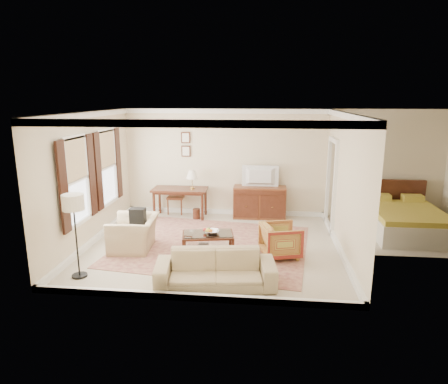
% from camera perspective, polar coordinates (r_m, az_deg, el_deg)
% --- Properties ---
extents(room_shell, '(5.51, 5.01, 2.91)m').
position_cam_1_polar(room_shell, '(8.35, -1.60, 8.40)').
color(room_shell, beige).
rests_on(room_shell, ground).
extents(annex_bedroom, '(3.00, 2.70, 2.90)m').
position_cam_1_polar(annex_bedroom, '(10.39, 24.85, -3.84)').
color(annex_bedroom, beige).
rests_on(annex_bedroom, ground).
extents(window_front, '(0.12, 1.56, 1.80)m').
position_cam_1_polar(window_front, '(8.61, -20.31, 1.52)').
color(window_front, '#CCB284').
rests_on(window_front, room_shell).
extents(window_rear, '(0.12, 1.56, 1.80)m').
position_cam_1_polar(window_rear, '(10.05, -16.33, 3.43)').
color(window_rear, '#CCB284').
rests_on(window_rear, room_shell).
extents(doorway, '(0.10, 1.12, 2.25)m').
position_cam_1_polar(doorway, '(10.10, 15.05, 0.82)').
color(doorway, white).
rests_on(doorway, room_shell).
extents(rug, '(4.46, 3.96, 0.01)m').
position_cam_1_polar(rug, '(8.91, -1.66, -7.61)').
color(rug, maroon).
rests_on(rug, room_shell).
extents(writing_desk, '(1.46, 0.73, 0.80)m').
position_cam_1_polar(writing_desk, '(10.83, -6.31, -0.05)').
color(writing_desk, '#4B2215').
rests_on(writing_desk, room_shell).
extents(desk_chair, '(0.50, 0.50, 1.05)m').
position_cam_1_polar(desk_chair, '(11.24, -6.89, -0.42)').
color(desk_chair, brown).
rests_on(desk_chair, room_shell).
extents(desk_lamp, '(0.32, 0.32, 0.50)m').
position_cam_1_polar(desk_lamp, '(10.68, -4.58, 1.78)').
color(desk_lamp, silver).
rests_on(desk_lamp, writing_desk).
extents(framed_prints, '(0.25, 0.04, 0.68)m').
position_cam_1_polar(framed_prints, '(11.01, -5.48, 6.81)').
color(framed_prints, '#4B2215').
rests_on(framed_prints, room_shell).
extents(sideboard, '(1.40, 0.54, 0.86)m').
position_cam_1_polar(sideboard, '(10.81, 5.11, -1.46)').
color(sideboard, brown).
rests_on(sideboard, room_shell).
extents(tv, '(0.93, 0.53, 0.12)m').
position_cam_1_polar(tv, '(10.60, 5.20, 3.18)').
color(tv, black).
rests_on(tv, sideboard).
extents(coffee_table, '(1.15, 0.79, 0.45)m').
position_cam_1_polar(coffee_table, '(8.37, -2.32, -6.59)').
color(coffee_table, '#4B2215').
rests_on(coffee_table, room_shell).
extents(fruit_bowl, '(0.42, 0.42, 0.10)m').
position_cam_1_polar(fruit_bowl, '(8.29, -1.71, -5.62)').
color(fruit_bowl, silver).
rests_on(fruit_bowl, coffee_table).
extents(book_a, '(0.28, 0.05, 0.38)m').
position_cam_1_polar(book_a, '(8.47, -3.72, -7.56)').
color(book_a, brown).
rests_on(book_a, coffee_table).
extents(book_b, '(0.27, 0.14, 0.38)m').
position_cam_1_polar(book_b, '(8.34, -1.01, -7.91)').
color(book_b, brown).
rests_on(book_b, coffee_table).
extents(striped_armchair, '(0.87, 0.90, 0.76)m').
position_cam_1_polar(striped_armchair, '(8.28, 8.10, -6.66)').
color(striped_armchair, maroon).
rests_on(striped_armchair, room_shell).
extents(club_armchair, '(0.78, 1.13, 0.95)m').
position_cam_1_polar(club_armchair, '(8.78, -12.80, -5.03)').
color(club_armchair, tan).
rests_on(club_armchair, room_shell).
extents(backpack, '(0.25, 0.34, 0.40)m').
position_cam_1_polar(backpack, '(8.77, -12.22, -3.32)').
color(backpack, black).
rests_on(backpack, club_armchair).
extents(sofa, '(2.13, 0.86, 0.81)m').
position_cam_1_polar(sofa, '(6.99, -1.23, -10.22)').
color(sofa, tan).
rests_on(sofa, room_shell).
extents(floor_lamp, '(0.38, 0.38, 1.55)m').
position_cam_1_polar(floor_lamp, '(7.50, -20.70, -2.21)').
color(floor_lamp, black).
rests_on(floor_lamp, room_shell).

